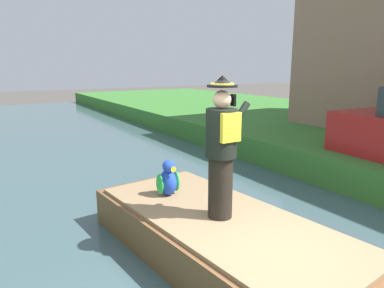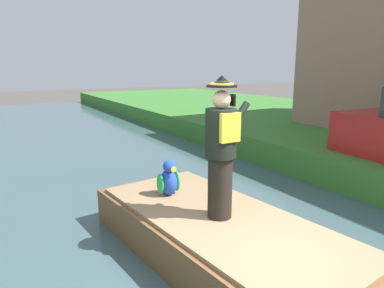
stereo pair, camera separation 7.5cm
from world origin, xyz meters
TOP-DOWN VIEW (x-y plane):
  - boat at (0.00, 1.00)m, footprint 2.21×4.36m
  - person_pirate at (-0.02, 1.01)m, footprint 0.61×0.42m
  - parrot_plush at (-0.24, 2.07)m, footprint 0.36×0.35m

SIDE VIEW (x-z plane):
  - boat at x=0.00m, z-range 0.10..0.71m
  - parrot_plush at x=-0.24m, z-range 0.67..1.24m
  - person_pirate at x=-0.02m, z-range 0.71..2.56m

